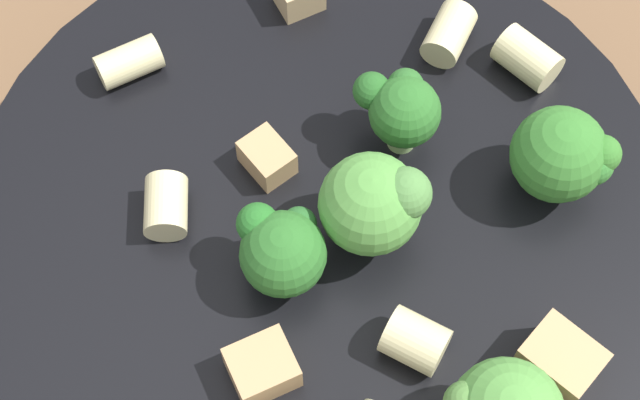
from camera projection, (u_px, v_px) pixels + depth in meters
name	position (u px, v px, depth m)	size (l,w,h in m)	color
ground_plane	(320.00, 256.00, 0.43)	(2.00, 2.00, 0.00)	brown
pasta_bowl	(320.00, 232.00, 0.41)	(0.27, 0.27, 0.04)	black
broccoli_floret_0	(402.00, 108.00, 0.39)	(0.03, 0.03, 0.04)	#9EC175
broccoli_floret_1	(563.00, 156.00, 0.38)	(0.04, 0.04, 0.04)	#93B766
broccoli_floret_3	(376.00, 204.00, 0.37)	(0.04, 0.04, 0.04)	#93B766
broccoli_floret_4	(274.00, 246.00, 0.37)	(0.03, 0.03, 0.03)	#93B766
rigatoni_1	(527.00, 58.00, 0.42)	(0.02, 0.02, 0.02)	beige
rigatoni_3	(166.00, 206.00, 0.39)	(0.02, 0.02, 0.02)	beige
rigatoni_4	(415.00, 341.00, 0.36)	(0.02, 0.02, 0.02)	beige
rigatoni_5	(449.00, 34.00, 0.42)	(0.02, 0.02, 0.02)	beige
rigatoni_6	(129.00, 62.00, 0.42)	(0.01, 0.01, 0.02)	beige
chicken_chunk_0	(560.00, 361.00, 0.36)	(0.02, 0.02, 0.02)	tan
chicken_chunk_1	(262.00, 368.00, 0.36)	(0.02, 0.02, 0.01)	tan
chicken_chunk_2	(267.00, 158.00, 0.40)	(0.02, 0.01, 0.01)	tan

